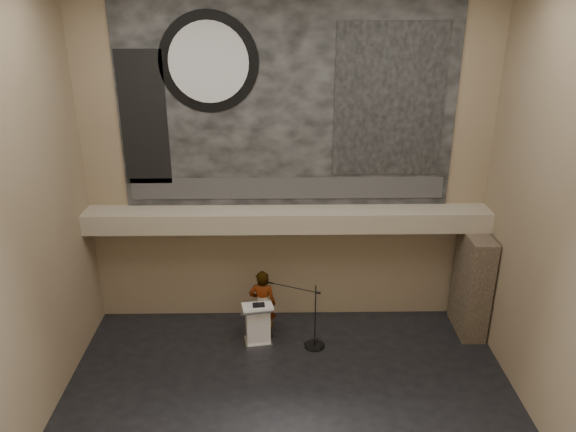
{
  "coord_description": "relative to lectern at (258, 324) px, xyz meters",
  "views": [
    {
      "loc": [
        -0.19,
        -9.24,
        8.32
      ],
      "look_at": [
        0.0,
        3.2,
        3.2
      ],
      "focal_mm": 35.0,
      "sensor_mm": 36.0,
      "label": 1
    }
  ],
  "objects": [
    {
      "name": "banner_building_print",
      "position": [
        3.16,
        1.33,
        5.25
      ],
      "size": [
        2.6,
        0.02,
        3.6
      ],
      "primitive_type": "cube",
      "color": "black",
      "rests_on": "banner"
    },
    {
      "name": "papers",
      "position": [
        -0.17,
        -0.05,
        0.55
      ],
      "size": [
        0.3,
        0.35,
        0.0
      ],
      "primitive_type": "cube",
      "rotation": [
        0.0,
        0.0,
        0.36
      ],
      "color": "silver",
      "rests_on": "lectern"
    },
    {
      "name": "wall_right",
      "position": [
        5.76,
        -2.6,
        3.7
      ],
      "size": [
        0.02,
        8.0,
        8.5
      ],
      "primitive_type": "cube",
      "color": "#847154",
      "rests_on": "floor"
    },
    {
      "name": "binder",
      "position": [
        0.03,
        -0.04,
        0.56
      ],
      "size": [
        0.31,
        0.26,
        0.04
      ],
      "primitive_type": "cube",
      "rotation": [
        0.0,
        0.0,
        0.09
      ],
      "color": "black",
      "rests_on": "lectern"
    },
    {
      "name": "wall_front",
      "position": [
        0.76,
        -6.6,
        3.7
      ],
      "size": [
        10.0,
        0.02,
        8.5
      ],
      "primitive_type": "cube",
      "color": "#847154",
      "rests_on": "floor"
    },
    {
      "name": "banner_brick_print",
      "position": [
        -2.64,
        1.33,
        4.85
      ],
      "size": [
        1.1,
        0.02,
        3.2
      ],
      "primitive_type": "cube",
      "color": "black",
      "rests_on": "banner"
    },
    {
      "name": "banner_clock_rim",
      "position": [
        -1.04,
        1.33,
        6.15
      ],
      "size": [
        2.3,
        0.02,
        2.3
      ],
      "primitive_type": "cylinder",
      "rotation": [
        1.57,
        0.0,
        0.0
      ],
      "color": "black",
      "rests_on": "banner"
    },
    {
      "name": "lectern",
      "position": [
        0.0,
        0.0,
        0.0
      ],
      "size": [
        0.82,
        0.64,
        1.14
      ],
      "rotation": [
        0.0,
        0.0,
        0.16
      ],
      "color": "silver",
      "rests_on": "floor"
    },
    {
      "name": "wall_left",
      "position": [
        -4.24,
        -2.6,
        3.7
      ],
      "size": [
        0.02,
        8.0,
        8.5
      ],
      "primitive_type": "cube",
      "color": "#847154",
      "rests_on": "floor"
    },
    {
      "name": "speaker_person",
      "position": [
        0.11,
        0.31,
        0.38
      ],
      "size": [
        0.72,
        0.52,
        1.86
      ],
      "primitive_type": "imported",
      "rotation": [
        0.0,
        0.0,
        3.03
      ],
      "color": "white",
      "rests_on": "floor"
    },
    {
      "name": "banner_text_strip",
      "position": [
        0.76,
        1.33,
        3.1
      ],
      "size": [
        7.76,
        0.02,
        0.55
      ],
      "primitive_type": "cube",
      "color": "#303030",
      "rests_on": "banner"
    },
    {
      "name": "floor",
      "position": [
        0.76,
        -2.6,
        -0.55
      ],
      "size": [
        10.0,
        10.0,
        0.0
      ],
      "primitive_type": "plane",
      "color": "black",
      "rests_on": "ground"
    },
    {
      "name": "sprinkler_right",
      "position": [
        2.66,
        0.95,
        2.12
      ],
      "size": [
        0.04,
        0.04,
        0.06
      ],
      "primitive_type": "cylinder",
      "color": "#B2893D",
      "rests_on": "soffit"
    },
    {
      "name": "soffit",
      "position": [
        0.76,
        1.0,
        2.4
      ],
      "size": [
        10.0,
        0.8,
        0.5
      ],
      "primitive_type": "cube",
      "color": "gray",
      "rests_on": "wall_back"
    },
    {
      "name": "banner_clock_face",
      "position": [
        -1.04,
        1.31,
        6.15
      ],
      "size": [
        1.84,
        0.02,
        1.84
      ],
      "primitive_type": "cylinder",
      "rotation": [
        1.57,
        0.0,
        0.0
      ],
      "color": "silver",
      "rests_on": "banner"
    },
    {
      "name": "stone_pier",
      "position": [
        5.41,
        0.55,
        0.8
      ],
      "size": [
        0.6,
        1.4,
        2.7
      ],
      "primitive_type": "cube",
      "color": "#3F3327",
      "rests_on": "floor"
    },
    {
      "name": "wall_back",
      "position": [
        0.76,
        1.4,
        3.7
      ],
      "size": [
        10.0,
        0.02,
        8.5
      ],
      "primitive_type": "cube",
      "color": "#847154",
      "rests_on": "floor"
    },
    {
      "name": "sprinkler_left",
      "position": [
        -0.84,
        0.95,
        2.12
      ],
      "size": [
        0.04,
        0.04,
        0.06
      ],
      "primitive_type": "cylinder",
      "color": "#B2893D",
      "rests_on": "soffit"
    },
    {
      "name": "banner",
      "position": [
        0.76,
        1.37,
        5.15
      ],
      "size": [
        8.0,
        0.05,
        5.0
      ],
      "primitive_type": "cube",
      "color": "black",
      "rests_on": "wall_back"
    },
    {
      "name": "mic_stand",
      "position": [
        1.37,
        -0.14,
        -0.29
      ],
      "size": [
        1.4,
        0.77,
        1.71
      ],
      "rotation": [
        0.0,
        0.0,
        -0.41
      ],
      "color": "black",
      "rests_on": "floor"
    }
  ]
}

